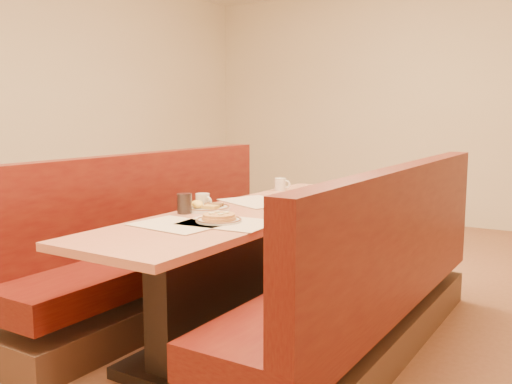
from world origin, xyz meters
The scene contains 19 objects.
ground centered at (0.00, 0.00, 0.00)m, with size 8.00×8.00×0.00m, color #9E6647.
room_envelope centered at (0.00, 0.00, 1.93)m, with size 6.04×8.04×2.82m.
diner_table centered at (0.00, 0.00, 0.37)m, with size 0.70×2.50×0.75m.
booth_left centered at (-0.73, 0.00, 0.36)m, with size 0.55×2.50×1.05m.
booth_right centered at (0.73, 0.00, 0.36)m, with size 0.55×2.50×1.05m.
placemat_near_left centered at (-0.07, -0.62, 0.75)m, with size 0.43×0.32×0.00m, color beige.
placemat_near_right centered at (0.12, -0.44, 0.75)m, with size 0.46×0.34×0.00m, color beige.
placemat_far_left centered at (-0.12, 0.24, 0.75)m, with size 0.46×0.34×0.00m, color beige.
placemat_far_right centered at (0.12, 0.64, 0.75)m, with size 0.35×0.26×0.00m, color beige.
pancake_plate centered at (0.07, -0.44, 0.77)m, with size 0.24×0.24×0.05m.
eggs_plate centered at (-0.23, -0.17, 0.77)m, with size 0.28×0.28×0.06m.
extra_plate_mid centered at (0.09, 0.83, 0.76)m, with size 0.20×0.20×0.04m.
extra_plate_far centered at (0.01, 0.32, 0.76)m, with size 0.20×0.20×0.04m.
coffee_mug_a centered at (0.24, -0.03, 0.80)m, with size 0.13×0.10×0.10m.
coffee_mug_b centered at (-0.28, -0.13, 0.80)m, with size 0.12×0.08×0.09m.
coffee_mug_c centered at (0.13, 0.89, 0.80)m, with size 0.12×0.08×0.09m.
coffee_mug_d centered at (-0.28, 0.81, 0.80)m, with size 0.12×0.08×0.09m.
soda_tumbler_near centered at (-0.26, -0.33, 0.81)m, with size 0.08×0.08×0.12m.
soda_tumbler_mid centered at (0.28, 0.27, 0.81)m, with size 0.08×0.08×0.11m.
Camera 1 is at (1.78, -2.82, 1.32)m, focal length 40.00 mm.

